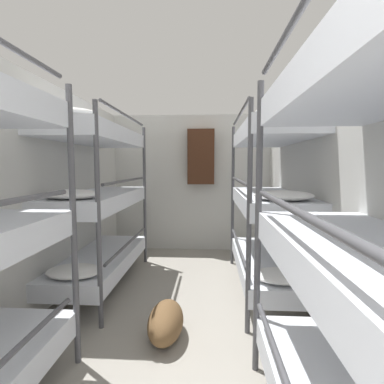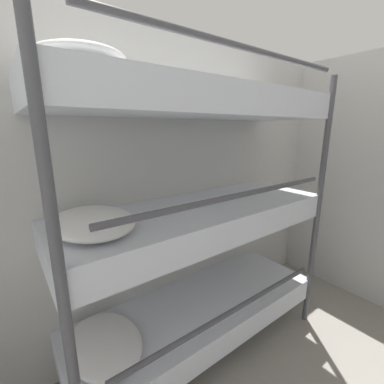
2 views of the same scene
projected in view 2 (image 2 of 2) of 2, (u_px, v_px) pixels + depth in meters
wall_left at (0, 223)px, 1.37m from camera, size 0.06×5.57×2.29m
bunk_stack_left_far at (195, 218)px, 1.70m from camera, size 0.69×1.88×2.03m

